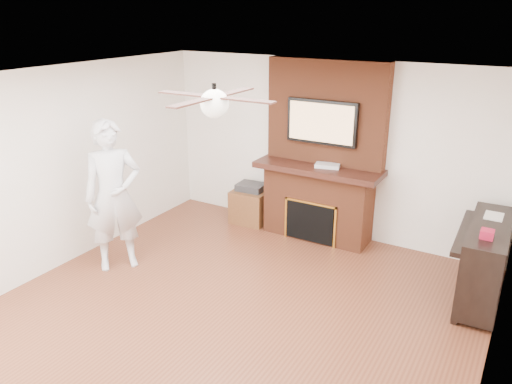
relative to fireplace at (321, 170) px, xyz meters
The scene contains 13 objects.
room_shell 2.56m from the fireplace, 90.00° to the right, with size 5.36×5.86×2.86m.
fireplace is the anchor object (origin of this frame).
tv 0.69m from the fireplace, 90.00° to the right, with size 1.00×0.08×0.60m.
ceiling_fan 2.88m from the fireplace, 90.00° to the right, with size 1.21×1.21×0.31m.
person 2.82m from the fireplace, 130.43° to the right, with size 0.70×0.47×1.91m, color silver.
side_table 1.31m from the fireplace, behind, with size 0.56×0.56×0.61m.
piano 2.43m from the fireplace, 16.32° to the right, with size 0.56×1.41×1.01m.
cable_box 0.20m from the fireplace, 35.68° to the right, with size 0.33×0.19×0.05m, color silver.
candle_orange 0.98m from the fireplace, 126.72° to the right, with size 0.07×0.07×0.13m, color #E6491B.
candle_green 0.97m from the fireplace, 96.20° to the right, with size 0.07×0.07×0.10m, color #317C33.
candle_cream 0.96m from the fireplace, 53.54° to the right, with size 0.07×0.07×0.13m, color beige.
candle_blue 1.00m from the fireplace, 56.74° to the right, with size 0.06×0.06×0.07m, color #3644A3.
candle_blue_extra 1.03m from the fireplace, 40.95° to the right, with size 0.06×0.06×0.07m, color #4137A7.
Camera 1 is at (2.57, -3.67, 3.12)m, focal length 35.00 mm.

